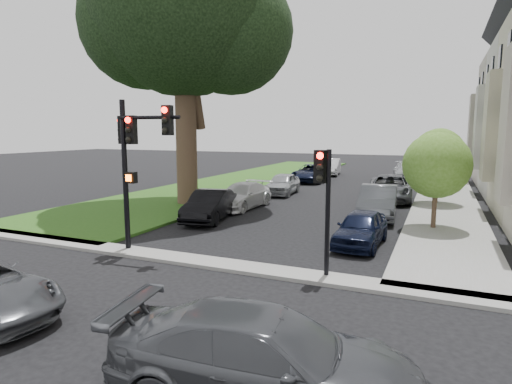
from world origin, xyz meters
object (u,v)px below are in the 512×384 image
at_px(traffic_signal_secondary, 324,189).
at_px(car_parked_2, 390,188).
at_px(car_parked_4, 407,171).
at_px(car_parked_8, 311,173).
at_px(small_tree_c, 439,149).
at_px(car_cross_far, 265,358).
at_px(car_parked_0, 361,228).
at_px(car_parked_7, 283,184).
at_px(small_tree_b, 438,154).
at_px(small_tree_a, 437,165).
at_px(traffic_signal_main, 134,148).
at_px(car_parked_5, 210,206).
at_px(car_parked_9, 330,167).
at_px(car_parked_1, 378,202).
at_px(car_parked_6, 242,196).
at_px(eucalyptus, 182,2).

height_order(traffic_signal_secondary, car_parked_2, traffic_signal_secondary).
relative_size(car_parked_4, car_parked_8, 1.01).
distance_m(small_tree_c, traffic_signal_secondary, 21.96).
distance_m(small_tree_c, car_cross_far, 27.96).
distance_m(car_parked_0, car_parked_7, 13.31).
bearing_deg(small_tree_b, small_tree_a, -90.00).
relative_size(traffic_signal_main, car_parked_5, 1.21).
bearing_deg(car_cross_far, car_parked_0, -6.48).
bearing_deg(small_tree_a, small_tree_b, 90.00).
distance_m(small_tree_b, car_parked_4, 13.30).
height_order(car_parked_2, car_parked_7, car_parked_2).
xyz_separation_m(small_tree_a, car_cross_far, (-2.21, -13.98, -2.09)).
distance_m(small_tree_a, small_tree_c, 13.81).
bearing_deg(car_parked_9, car_parked_8, -99.02).
bearing_deg(car_parked_7, traffic_signal_main, -93.92).
xyz_separation_m(car_parked_2, car_parked_5, (-7.26, -9.68, -0.06)).
relative_size(small_tree_c, car_parked_7, 1.05).
relative_size(traffic_signal_main, car_parked_2, 0.94).
xyz_separation_m(small_tree_a, car_parked_1, (-2.59, 1.77, -2.03)).
xyz_separation_m(small_tree_c, car_parked_0, (-2.46, -17.65, -2.32)).
height_order(traffic_signal_secondary, car_parked_0, traffic_signal_secondary).
bearing_deg(small_tree_a, car_parked_0, -122.64).
distance_m(car_parked_1, car_parked_6, 7.37).
bearing_deg(car_parked_8, eucalyptus, -106.30).
distance_m(eucalyptus, traffic_signal_main, 12.54).
relative_size(small_tree_b, traffic_signal_main, 0.83).
bearing_deg(car_parked_6, car_parked_8, 92.68).
height_order(small_tree_c, car_parked_0, small_tree_c).
xyz_separation_m(traffic_signal_secondary, car_parked_8, (-7.05, 23.08, -1.90)).
xyz_separation_m(car_parked_0, car_parked_6, (-7.49, 5.35, 0.04)).
bearing_deg(small_tree_a, traffic_signal_secondary, -109.82).
bearing_deg(eucalyptus, car_parked_2, 30.31).
distance_m(traffic_signal_main, car_parked_0, 8.74).
relative_size(eucalyptus, small_tree_a, 3.90).
distance_m(car_parked_8, car_parked_9, 6.35).
xyz_separation_m(car_cross_far, car_parked_4, (-0.35, 33.83, 0.04)).
xyz_separation_m(car_parked_0, car_parked_2, (-0.22, 11.38, 0.13)).
xyz_separation_m(small_tree_b, car_parked_6, (-9.95, -5.48, -2.24)).
xyz_separation_m(traffic_signal_secondary, car_parked_2, (0.19, 15.50, -1.84)).
bearing_deg(car_parked_4, car_parked_0, -96.96).
bearing_deg(small_tree_b, small_tree_c, 90.00).
xyz_separation_m(car_parked_4, car_parked_6, (-7.39, -18.35, -0.08)).
relative_size(car_cross_far, car_parked_2, 0.89).
xyz_separation_m(eucalyptus, car_parked_6, (3.47, 0.25, -10.62)).
relative_size(traffic_signal_main, car_parked_1, 1.10).
relative_size(eucalyptus, traffic_signal_secondary, 4.39).
height_order(traffic_signal_main, car_parked_5, traffic_signal_main).
xyz_separation_m(small_tree_a, car_parked_9, (-9.78, 21.46, -2.04)).
relative_size(traffic_signal_secondary, car_parked_8, 0.71).
relative_size(traffic_signal_secondary, car_parked_5, 0.85).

